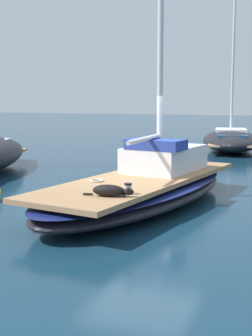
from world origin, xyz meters
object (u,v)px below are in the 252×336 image
(sailboat_main, at_px, (141,191))
(coiled_rope, at_px, (96,181))
(deck_winch, at_px, (128,189))
(dog_black, at_px, (111,191))
(moored_boat_far_astern, at_px, (231,140))

(sailboat_main, xyz_separation_m, coiled_rope, (-0.73, -0.88, 0.35))
(sailboat_main, xyz_separation_m, deck_winch, (0.39, -1.92, 0.42))
(sailboat_main, height_order, dog_black, dog_black)
(sailboat_main, distance_m, deck_winch, 2.00)
(sailboat_main, distance_m, moored_boat_far_astern, 12.37)
(sailboat_main, relative_size, dog_black, 7.97)
(sailboat_main, distance_m, coiled_rope, 1.19)
(coiled_rope, bearing_deg, deck_winch, -43.01)
(sailboat_main, relative_size, moored_boat_far_astern, 1.04)
(coiled_rope, bearing_deg, sailboat_main, 50.29)
(deck_winch, xyz_separation_m, coiled_rope, (-1.12, 1.04, -0.08))
(deck_winch, distance_m, moored_boat_far_astern, 14.29)
(dog_black, xyz_separation_m, deck_winch, (0.23, 0.32, -0.01))
(moored_boat_far_astern, bearing_deg, dog_black, -90.33)
(sailboat_main, xyz_separation_m, dog_black, (0.16, -2.24, 0.43))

